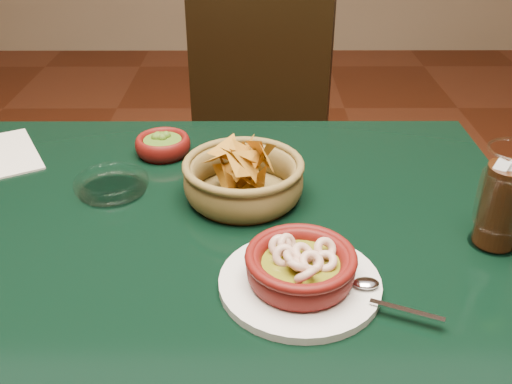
{
  "coord_description": "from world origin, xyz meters",
  "views": [
    {
      "loc": [
        0.14,
        -0.79,
        1.26
      ],
      "look_at": [
        0.14,
        -0.02,
        0.81
      ],
      "focal_mm": 40.0,
      "sensor_mm": 36.0,
      "label": 1
    }
  ],
  "objects_px": {
    "dining_table": "(176,265)",
    "shrimp_plate": "(301,270)",
    "dining_chair": "(245,146)",
    "chip_basket": "(244,178)",
    "cola_drink": "(504,199)"
  },
  "relations": [
    {
      "from": "dining_table",
      "to": "chip_basket",
      "type": "relative_size",
      "value": 4.98
    },
    {
      "from": "dining_table",
      "to": "dining_chair",
      "type": "distance_m",
      "value": 0.73
    },
    {
      "from": "dining_chair",
      "to": "cola_drink",
      "type": "distance_m",
      "value": 0.93
    },
    {
      "from": "dining_table",
      "to": "shrimp_plate",
      "type": "bearing_deg",
      "value": -41.49
    },
    {
      "from": "dining_table",
      "to": "shrimp_plate",
      "type": "relative_size",
      "value": 4.14
    },
    {
      "from": "dining_table",
      "to": "shrimp_plate",
      "type": "distance_m",
      "value": 0.3
    },
    {
      "from": "chip_basket",
      "to": "cola_drink",
      "type": "height_order",
      "value": "cola_drink"
    },
    {
      "from": "dining_chair",
      "to": "cola_drink",
      "type": "bearing_deg",
      "value": -63.36
    },
    {
      "from": "chip_basket",
      "to": "shrimp_plate",
      "type": "bearing_deg",
      "value": -71.34
    },
    {
      "from": "chip_basket",
      "to": "cola_drink",
      "type": "bearing_deg",
      "value": -19.85
    },
    {
      "from": "shrimp_plate",
      "to": "cola_drink",
      "type": "height_order",
      "value": "cola_drink"
    },
    {
      "from": "dining_chair",
      "to": "chip_basket",
      "type": "xyz_separation_m",
      "value": [
        0.01,
        -0.65,
        0.25
      ]
    },
    {
      "from": "cola_drink",
      "to": "shrimp_plate",
      "type": "bearing_deg",
      "value": -161.51
    },
    {
      "from": "dining_table",
      "to": "cola_drink",
      "type": "height_order",
      "value": "cola_drink"
    },
    {
      "from": "dining_table",
      "to": "dining_chair",
      "type": "xyz_separation_m",
      "value": [
        0.11,
        0.71,
        -0.11
      ]
    }
  ]
}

